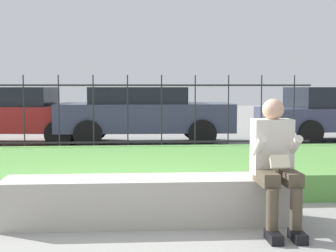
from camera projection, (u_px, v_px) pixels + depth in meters
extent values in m
plane|color=gray|center=(121.00, 224.00, 4.74)|extent=(60.00, 60.00, 0.00)
cube|color=#ADA89E|center=(151.00, 200.00, 4.74)|extent=(2.96, 0.52, 0.47)
cube|color=gray|center=(151.00, 219.00, 4.76)|extent=(2.84, 0.48, 0.08)
cube|color=black|center=(274.00, 237.00, 4.17)|extent=(0.11, 0.26, 0.09)
cylinder|color=#4C4233|center=(272.00, 209.00, 4.21)|extent=(0.11, 0.11, 0.38)
cube|color=#4C4233|center=(266.00, 178.00, 4.40)|extent=(0.15, 0.42, 0.13)
cube|color=black|center=(298.00, 236.00, 4.19)|extent=(0.11, 0.26, 0.09)
cylinder|color=#4C4233|center=(296.00, 209.00, 4.23)|extent=(0.11, 0.11, 0.38)
cube|color=#4C4233|center=(289.00, 177.00, 4.42)|extent=(0.15, 0.42, 0.13)
cube|color=beige|center=(272.00, 146.00, 4.60)|extent=(0.38, 0.24, 0.54)
sphere|color=tan|center=(273.00, 109.00, 4.55)|extent=(0.21, 0.21, 0.21)
cylinder|color=beige|center=(259.00, 147.00, 4.42)|extent=(0.08, 0.29, 0.24)
cylinder|color=beige|center=(294.00, 146.00, 4.45)|extent=(0.08, 0.29, 0.24)
cube|color=beige|center=(280.00, 162.00, 4.35)|extent=(0.18, 0.09, 0.13)
cube|color=#569342|center=(126.00, 169.00, 6.94)|extent=(9.15, 3.05, 0.33)
cylinder|color=#232326|center=(128.00, 142.00, 8.99)|extent=(7.15, 0.03, 0.03)
cylinder|color=#232326|center=(127.00, 85.00, 8.90)|extent=(7.15, 0.03, 0.03)
cylinder|color=#232326|center=(24.00, 118.00, 8.82)|extent=(0.02, 0.02, 1.61)
cylinder|color=#232326|center=(59.00, 118.00, 8.86)|extent=(0.02, 0.02, 1.61)
cylinder|color=#232326|center=(94.00, 117.00, 8.91)|extent=(0.02, 0.02, 1.61)
cylinder|color=#232326|center=(128.00, 117.00, 8.95)|extent=(0.02, 0.02, 1.61)
cylinder|color=#232326|center=(162.00, 117.00, 9.00)|extent=(0.02, 0.02, 1.61)
cylinder|color=#232326|center=(195.00, 117.00, 9.04)|extent=(0.02, 0.02, 1.61)
cylinder|color=#232326|center=(228.00, 117.00, 9.09)|extent=(0.02, 0.02, 1.61)
cylinder|color=#232326|center=(261.00, 117.00, 9.13)|extent=(0.02, 0.02, 1.61)
cylinder|color=#232326|center=(294.00, 116.00, 9.18)|extent=(0.02, 0.02, 1.61)
cylinder|color=black|center=(310.00, 133.00, 11.04)|extent=(0.62, 0.24, 0.61)
cylinder|color=black|center=(282.00, 127.00, 12.79)|extent=(0.62, 0.24, 0.61)
cube|color=#383D56|center=(145.00, 117.00, 11.45)|extent=(4.20, 1.90, 0.67)
cube|color=black|center=(138.00, 95.00, 11.40)|extent=(2.32, 1.66, 0.39)
cylinder|color=black|center=(202.00, 134.00, 10.65)|extent=(0.65, 0.21, 0.64)
cylinder|color=black|center=(194.00, 127.00, 12.45)|extent=(0.65, 0.21, 0.64)
cylinder|color=black|center=(88.00, 134.00, 10.51)|extent=(0.65, 0.21, 0.64)
cylinder|color=black|center=(96.00, 127.00, 12.31)|extent=(0.65, 0.21, 0.64)
cube|color=maroon|center=(8.00, 118.00, 11.45)|extent=(4.81, 2.07, 0.61)
cube|color=black|center=(0.00, 97.00, 11.41)|extent=(2.69, 1.69, 0.45)
cylinder|color=black|center=(59.00, 134.00, 10.63)|extent=(0.64, 0.25, 0.63)
cylinder|color=black|center=(74.00, 128.00, 12.26)|extent=(0.64, 0.25, 0.63)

